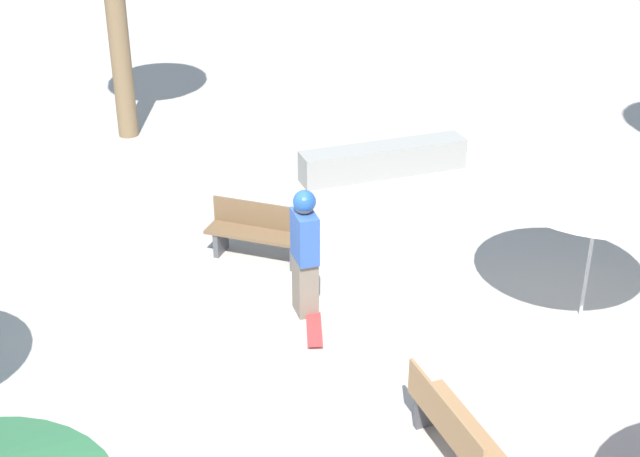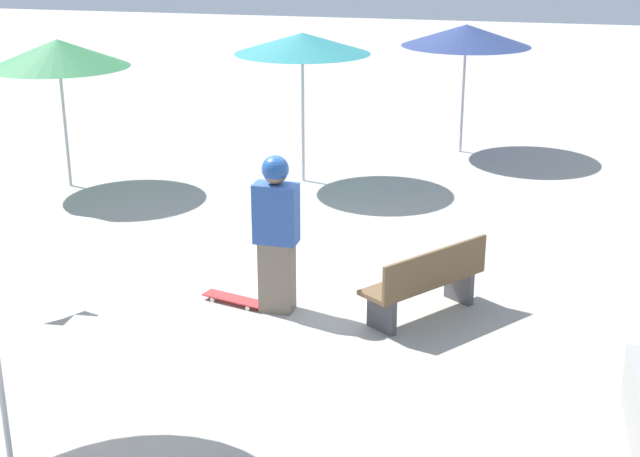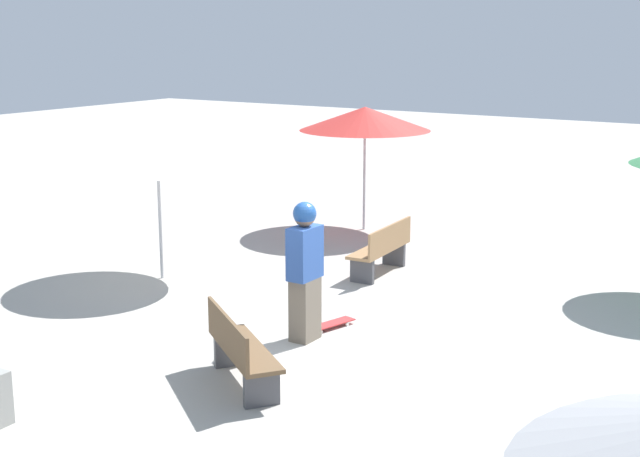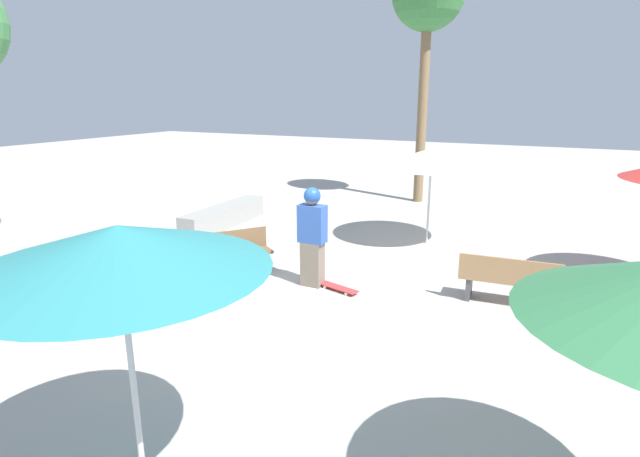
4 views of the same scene
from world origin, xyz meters
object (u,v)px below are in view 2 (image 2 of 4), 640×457
object	(u,v)px
shade_umbrella_teal	(302,43)
shade_umbrella_green	(58,53)
shade_umbrella_navy	(466,35)
skateboard	(234,299)
skater_main	(276,229)
bench_far	(426,282)

from	to	relation	value
shade_umbrella_teal	shade_umbrella_green	bearing A→B (deg)	-71.42
shade_umbrella_teal	shade_umbrella_navy	size ratio (longest dim) A/B	1.04
skateboard	shade_umbrella_green	bearing A→B (deg)	-27.36
skater_main	shade_umbrella_navy	bearing A→B (deg)	-99.42
bench_far	shade_umbrella_green	bearing A→B (deg)	96.58
skateboard	bench_far	bearing A→B (deg)	-160.19
skateboard	skater_main	bearing A→B (deg)	-169.16
skater_main	bench_far	bearing A→B (deg)	-172.32
skateboard	shade_umbrella_green	world-z (taller)	shade_umbrella_green
skateboard	shade_umbrella_teal	xyz separation A→B (m)	(-5.19, -0.55, 2.28)
shade_umbrella_teal	skater_main	bearing A→B (deg)	11.84
shade_umbrella_navy	shade_umbrella_green	bearing A→B (deg)	-57.50
bench_far	shade_umbrella_navy	bearing A→B (deg)	39.12
skater_main	bench_far	size ratio (longest dim) A/B	1.19
skateboard	shade_umbrella_navy	bearing A→B (deg)	-88.27
skateboard	bench_far	size ratio (longest dim) A/B	0.53
skater_main	skateboard	bearing A→B (deg)	-4.17
skateboard	bench_far	world-z (taller)	bench_far
bench_far	shade_umbrella_green	size ratio (longest dim) A/B	0.63
skateboard	shade_umbrella_navy	world-z (taller)	shade_umbrella_navy
shade_umbrella_teal	shade_umbrella_navy	bearing A→B (deg)	137.74
bench_far	shade_umbrella_navy	distance (m)	7.89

